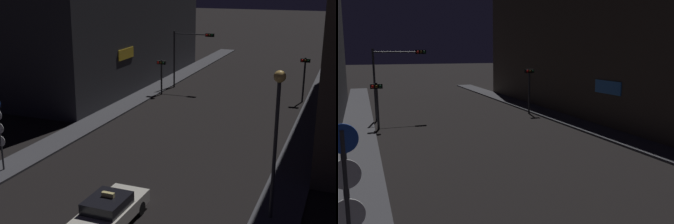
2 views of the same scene
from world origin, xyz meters
TOP-DOWN VIEW (x-y plane):
  - sidewalk_left at (-7.49, 27.99)m, footprint 2.13×59.99m
  - sidewalk_right at (7.49, 27.99)m, footprint 2.13×59.99m
  - taxi at (0.89, 6.68)m, footprint 1.83×4.45m
  - traffic_light_overhead at (-4.70, 32.58)m, footprint 4.01×0.41m
  - traffic_light_left_kerb at (-6.18, 29.36)m, footprint 0.80×0.42m
  - traffic_light_right_kerb at (6.18, 31.39)m, footprint 0.80×0.42m
  - sign_pole_left at (-7.45, 9.69)m, footprint 0.60×0.10m
  - street_lamp_near_block at (7.25, 9.85)m, footprint 0.51×0.51m

SIDE VIEW (x-z plane):
  - sidewalk_left at x=-7.49m, z-range 0.00..0.13m
  - sidewalk_right at x=7.49m, z-range 0.00..0.13m
  - taxi at x=0.89m, z-range -0.07..1.55m
  - traffic_light_left_kerb at x=-6.18m, z-range 0.73..3.95m
  - sign_pole_left at x=-7.45m, z-range 0.41..4.46m
  - traffic_light_right_kerb at x=6.18m, z-range 0.83..4.72m
  - traffic_light_overhead at x=-4.70m, z-range 1.20..6.70m
  - street_lamp_near_block at x=7.25m, z-range 1.38..8.01m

